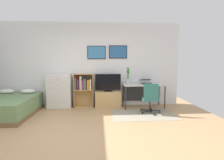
{
  "coord_description": "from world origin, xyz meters",
  "views": [
    {
      "loc": [
        0.4,
        -3.89,
        1.51
      ],
      "look_at": [
        0.78,
        1.5,
        0.94
      ],
      "focal_mm": 30.79,
      "sensor_mm": 36.0,
      "label": 1
    }
  ],
  "objects_px": {
    "dresser": "(60,91)",
    "bamboo_vase": "(128,76)",
    "bed": "(7,106)",
    "bookshelf": "(83,87)",
    "laptop": "(146,82)",
    "desk": "(143,88)",
    "television": "(108,83)",
    "computer_mouse": "(154,84)",
    "tv_stand": "(108,99)",
    "office_chair": "(150,98)"
  },
  "relations": [
    {
      "from": "bookshelf",
      "to": "tv_stand",
      "type": "xyz_separation_m",
      "value": [
        0.78,
        -0.04,
        -0.4
      ]
    },
    {
      "from": "dresser",
      "to": "bamboo_vase",
      "type": "height_order",
      "value": "bamboo_vase"
    },
    {
      "from": "bookshelf",
      "to": "bed",
      "type": "bearing_deg",
      "value": -157.92
    },
    {
      "from": "desk",
      "to": "computer_mouse",
      "type": "bearing_deg",
      "value": -12.89
    },
    {
      "from": "bed",
      "to": "bamboo_vase",
      "type": "bearing_deg",
      "value": 15.12
    },
    {
      "from": "dresser",
      "to": "bamboo_vase",
      "type": "distance_m",
      "value": 2.23
    },
    {
      "from": "tv_stand",
      "to": "bamboo_vase",
      "type": "height_order",
      "value": "bamboo_vase"
    },
    {
      "from": "bookshelf",
      "to": "computer_mouse",
      "type": "xyz_separation_m",
      "value": [
        2.25,
        -0.16,
        0.11
      ]
    },
    {
      "from": "laptop",
      "to": "bamboo_vase",
      "type": "bearing_deg",
      "value": 170.03
    },
    {
      "from": "laptop",
      "to": "office_chair",
      "type": "bearing_deg",
      "value": -97.91
    },
    {
      "from": "bed",
      "to": "tv_stand",
      "type": "distance_m",
      "value": 2.9
    },
    {
      "from": "tv_stand",
      "to": "desk",
      "type": "height_order",
      "value": "desk"
    },
    {
      "from": "television",
      "to": "bamboo_vase",
      "type": "bearing_deg",
      "value": 7.83
    },
    {
      "from": "tv_stand",
      "to": "bookshelf",
      "type": "bearing_deg",
      "value": 176.75
    },
    {
      "from": "office_chair",
      "to": "bamboo_vase",
      "type": "distance_m",
      "value": 1.19
    },
    {
      "from": "computer_mouse",
      "to": "bamboo_vase",
      "type": "xyz_separation_m",
      "value": [
        -0.82,
        0.19,
        0.23
      ]
    },
    {
      "from": "dresser",
      "to": "office_chair",
      "type": "bearing_deg",
      "value": -18.08
    },
    {
      "from": "tv_stand",
      "to": "office_chair",
      "type": "relative_size",
      "value": 0.95
    },
    {
      "from": "tv_stand",
      "to": "bamboo_vase",
      "type": "bearing_deg",
      "value": 5.91
    },
    {
      "from": "dresser",
      "to": "bamboo_vase",
      "type": "bearing_deg",
      "value": 2.18
    },
    {
      "from": "office_chair",
      "to": "computer_mouse",
      "type": "xyz_separation_m",
      "value": [
        0.33,
        0.76,
        0.3
      ]
    },
    {
      "from": "bookshelf",
      "to": "television",
      "type": "xyz_separation_m",
      "value": [
        0.78,
        -0.07,
        0.13
      ]
    },
    {
      "from": "bed",
      "to": "office_chair",
      "type": "xyz_separation_m",
      "value": [
        3.93,
        -0.11,
        0.21
      ]
    },
    {
      "from": "bed",
      "to": "bookshelf",
      "type": "distance_m",
      "value": 2.21
    },
    {
      "from": "bookshelf",
      "to": "tv_stand",
      "type": "relative_size",
      "value": 1.3
    },
    {
      "from": "bookshelf",
      "to": "laptop",
      "type": "bearing_deg",
      "value": -1.56
    },
    {
      "from": "tv_stand",
      "to": "desk",
      "type": "relative_size",
      "value": 0.64
    },
    {
      "from": "bookshelf",
      "to": "computer_mouse",
      "type": "distance_m",
      "value": 2.26
    },
    {
      "from": "television",
      "to": "desk",
      "type": "bearing_deg",
      "value": -0.83
    },
    {
      "from": "bed",
      "to": "desk",
      "type": "height_order",
      "value": "desk"
    },
    {
      "from": "office_chair",
      "to": "tv_stand",
      "type": "bearing_deg",
      "value": 149.54
    },
    {
      "from": "bed",
      "to": "dresser",
      "type": "distance_m",
      "value": 1.5
    },
    {
      "from": "dresser",
      "to": "bookshelf",
      "type": "distance_m",
      "value": 0.75
    },
    {
      "from": "bookshelf",
      "to": "computer_mouse",
      "type": "relative_size",
      "value": 10.27
    },
    {
      "from": "television",
      "to": "office_chair",
      "type": "height_order",
      "value": "television"
    },
    {
      "from": "tv_stand",
      "to": "television",
      "type": "bearing_deg",
      "value": -90.0
    },
    {
      "from": "dresser",
      "to": "laptop",
      "type": "xyz_separation_m",
      "value": [
        2.75,
        0.0,
        0.27
      ]
    },
    {
      "from": "bed",
      "to": "laptop",
      "type": "xyz_separation_m",
      "value": [
        4.02,
        0.76,
        0.55
      ]
    },
    {
      "from": "bookshelf",
      "to": "desk",
      "type": "relative_size",
      "value": 0.84
    },
    {
      "from": "television",
      "to": "office_chair",
      "type": "distance_m",
      "value": 1.47
    },
    {
      "from": "desk",
      "to": "laptop",
      "type": "relative_size",
      "value": 3.32
    },
    {
      "from": "bed",
      "to": "tv_stand",
      "type": "height_order",
      "value": "bed"
    },
    {
      "from": "laptop",
      "to": "bamboo_vase",
      "type": "xyz_separation_m",
      "value": [
        -0.57,
        0.08,
        0.19
      ]
    },
    {
      "from": "bookshelf",
      "to": "laptop",
      "type": "distance_m",
      "value": 2.02
    },
    {
      "from": "dresser",
      "to": "television",
      "type": "bearing_deg",
      "value": -0.28
    },
    {
      "from": "laptop",
      "to": "desk",
      "type": "bearing_deg",
      "value": -168.44
    },
    {
      "from": "bamboo_vase",
      "to": "computer_mouse",
      "type": "bearing_deg",
      "value": -12.97
    },
    {
      "from": "computer_mouse",
      "to": "tv_stand",
      "type": "bearing_deg",
      "value": 175.32
    },
    {
      "from": "television",
      "to": "desk",
      "type": "relative_size",
      "value": 0.64
    },
    {
      "from": "dresser",
      "to": "desk",
      "type": "height_order",
      "value": "dresser"
    }
  ]
}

